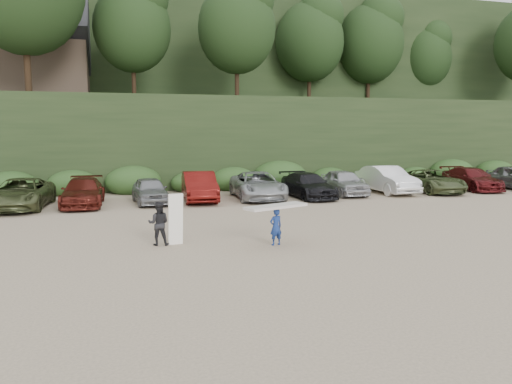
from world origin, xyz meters
name	(u,v)px	position (x,y,z in m)	size (l,w,h in m)	color
ground	(303,237)	(0.00, 0.00, 0.00)	(120.00, 120.00, 0.00)	tan
hillside_backdrop	(173,56)	(-0.26, 35.93, 11.22)	(90.00, 41.50, 28.00)	black
parked_cars	(276,185)	(2.33, 10.05, 0.74)	(39.49, 5.76, 1.64)	#A9A9AE
child_surfer	(276,218)	(-1.31, -0.90, 0.92)	(2.32, 1.40, 1.35)	navy
adult_surfer	(160,223)	(-5.00, 0.16, 0.75)	(1.21, 0.70, 1.73)	black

